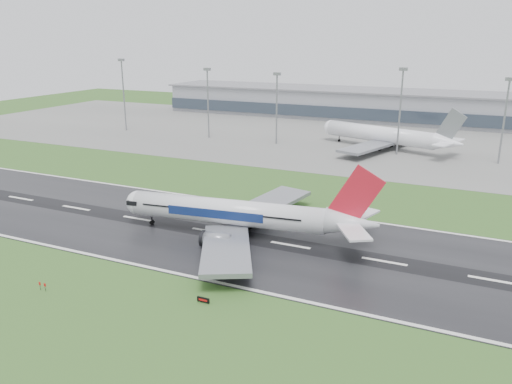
% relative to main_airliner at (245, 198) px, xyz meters
% --- Properties ---
extents(ground, '(520.00, 520.00, 0.00)m').
position_rel_main_airliner_xyz_m(ground, '(-8.52, -1.16, -8.78)').
color(ground, '#2B531E').
rests_on(ground, ground).
extents(runway, '(400.00, 45.00, 0.10)m').
position_rel_main_airliner_xyz_m(runway, '(-8.52, -1.16, -8.73)').
color(runway, black).
rests_on(runway, ground).
extents(apron, '(400.00, 130.00, 0.08)m').
position_rel_main_airliner_xyz_m(apron, '(-8.52, 123.84, -8.74)').
color(apron, slate).
rests_on(apron, ground).
extents(terminal, '(240.00, 36.00, 15.00)m').
position_rel_main_airliner_xyz_m(terminal, '(-8.52, 183.84, -1.28)').
color(terminal, gray).
rests_on(terminal, ground).
extents(main_airliner, '(65.51, 63.09, 17.36)m').
position_rel_main_airliner_xyz_m(main_airliner, '(0.00, 0.00, 0.00)').
color(main_airliner, silver).
rests_on(main_airliner, runway).
extents(parked_airliner, '(75.77, 73.06, 17.92)m').
position_rel_main_airliner_xyz_m(parked_airliner, '(10.23, 107.59, 0.26)').
color(parked_airliner, white).
rests_on(parked_airliner, apron).
extents(runway_sign, '(2.29, 0.81, 1.04)m').
position_rel_main_airliner_xyz_m(runway_sign, '(6.97, -30.47, -8.26)').
color(runway_sign, black).
rests_on(runway_sign, ground).
extents(floodmast_0, '(0.64, 0.64, 32.29)m').
position_rel_main_airliner_xyz_m(floodmast_0, '(-111.11, 98.84, 7.36)').
color(floodmast_0, gray).
rests_on(floodmast_0, ground).
extents(floodmast_1, '(0.64, 0.64, 29.18)m').
position_rel_main_airliner_xyz_m(floodmast_1, '(-65.52, 98.84, 5.81)').
color(floodmast_1, gray).
rests_on(floodmast_1, ground).
extents(floodmast_2, '(0.64, 0.64, 28.14)m').
position_rel_main_airliner_xyz_m(floodmast_2, '(-33.06, 98.84, 5.29)').
color(floodmast_2, gray).
rests_on(floodmast_2, ground).
extents(floodmast_3, '(0.64, 0.64, 31.22)m').
position_rel_main_airliner_xyz_m(floodmast_3, '(16.55, 98.84, 6.83)').
color(floodmast_3, gray).
rests_on(floodmast_3, ground).
extents(floodmast_4, '(0.64, 0.64, 28.76)m').
position_rel_main_airliner_xyz_m(floodmast_4, '(51.89, 98.84, 5.60)').
color(floodmast_4, gray).
rests_on(floodmast_4, ground).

